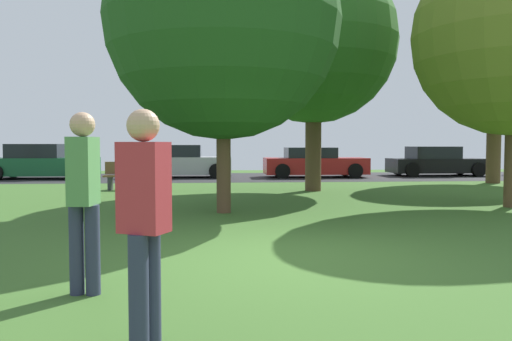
{
  "coord_description": "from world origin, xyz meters",
  "views": [
    {
      "loc": [
        -0.94,
        -6.42,
        1.46
      ],
      "look_at": [
        0.0,
        5.16,
        0.86
      ],
      "focal_mm": 35.49,
      "sensor_mm": 36.0,
      "label": 1
    }
  ],
  "objects_px": {
    "oak_tree_right": "(496,64)",
    "park_bench": "(130,175)",
    "parked_car_black": "(436,162)",
    "person_walking": "(84,193)",
    "oak_tree_left": "(314,41)",
    "person_catcher": "(144,218)",
    "parked_car_green": "(41,163)",
    "parked_car_red": "(314,163)",
    "oak_tree_center": "(223,22)",
    "parked_car_silver": "(181,163)"
  },
  "relations": [
    {
      "from": "oak_tree_right",
      "to": "park_bench",
      "type": "bearing_deg",
      "value": -172.44
    },
    {
      "from": "parked_car_black",
      "to": "person_walking",
      "type": "bearing_deg",
      "value": -123.0
    },
    {
      "from": "person_walking",
      "to": "parked_car_black",
      "type": "xyz_separation_m",
      "value": [
        11.54,
        17.77,
        -0.37
      ]
    },
    {
      "from": "parked_car_black",
      "to": "oak_tree_left",
      "type": "bearing_deg",
      "value": -135.41
    },
    {
      "from": "person_catcher",
      "to": "parked_car_black",
      "type": "relative_size",
      "value": 0.39
    },
    {
      "from": "oak_tree_right",
      "to": "parked_car_black",
      "type": "bearing_deg",
      "value": 92.48
    },
    {
      "from": "person_catcher",
      "to": "parked_car_green",
      "type": "bearing_deg",
      "value": -44.58
    },
    {
      "from": "oak_tree_left",
      "to": "person_catcher",
      "type": "height_order",
      "value": "oak_tree_left"
    },
    {
      "from": "parked_car_red",
      "to": "parked_car_green",
      "type": "bearing_deg",
      "value": -179.68
    },
    {
      "from": "oak_tree_center",
      "to": "park_bench",
      "type": "bearing_deg",
      "value": 117.12
    },
    {
      "from": "parked_car_red",
      "to": "parked_car_black",
      "type": "relative_size",
      "value": 1.03
    },
    {
      "from": "person_catcher",
      "to": "parked_car_red",
      "type": "bearing_deg",
      "value": -79.65
    },
    {
      "from": "oak_tree_center",
      "to": "oak_tree_right",
      "type": "bearing_deg",
      "value": 35.97
    },
    {
      "from": "parked_car_black",
      "to": "park_bench",
      "type": "height_order",
      "value": "parked_car_black"
    },
    {
      "from": "parked_car_green",
      "to": "oak_tree_right",
      "type": "bearing_deg",
      "value": -12.23
    },
    {
      "from": "person_walking",
      "to": "oak_tree_center",
      "type": "bearing_deg",
      "value": -6.8
    },
    {
      "from": "parked_car_green",
      "to": "person_walking",
      "type": "bearing_deg",
      "value": -70.41
    },
    {
      "from": "oak_tree_right",
      "to": "parked_car_red",
      "type": "height_order",
      "value": "oak_tree_right"
    },
    {
      "from": "parked_car_silver",
      "to": "oak_tree_left",
      "type": "bearing_deg",
      "value": -56.31
    },
    {
      "from": "park_bench",
      "to": "person_catcher",
      "type": "bearing_deg",
      "value": 99.85
    },
    {
      "from": "oak_tree_center",
      "to": "person_walking",
      "type": "relative_size",
      "value": 3.67
    },
    {
      "from": "oak_tree_left",
      "to": "park_bench",
      "type": "xyz_separation_m",
      "value": [
        -5.81,
        0.84,
        -4.21
      ]
    },
    {
      "from": "oak_tree_right",
      "to": "person_catcher",
      "type": "relative_size",
      "value": 4.08
    },
    {
      "from": "oak_tree_left",
      "to": "person_catcher",
      "type": "distance_m",
      "value": 13.14
    },
    {
      "from": "oak_tree_center",
      "to": "parked_car_green",
      "type": "relative_size",
      "value": 1.46
    },
    {
      "from": "oak_tree_center",
      "to": "person_walking",
      "type": "distance_m",
      "value": 6.71
    },
    {
      "from": "person_catcher",
      "to": "park_bench",
      "type": "height_order",
      "value": "person_catcher"
    },
    {
      "from": "oak_tree_right",
      "to": "person_walking",
      "type": "bearing_deg",
      "value": -131.48
    },
    {
      "from": "oak_tree_left",
      "to": "person_walking",
      "type": "height_order",
      "value": "oak_tree_left"
    },
    {
      "from": "oak_tree_left",
      "to": "parked_car_black",
      "type": "relative_size",
      "value": 1.65
    },
    {
      "from": "oak_tree_center",
      "to": "parked_car_silver",
      "type": "relative_size",
      "value": 1.53
    },
    {
      "from": "person_catcher",
      "to": "parked_car_silver",
      "type": "height_order",
      "value": "person_catcher"
    },
    {
      "from": "person_catcher",
      "to": "parked_car_silver",
      "type": "distance_m",
      "value": 18.94
    },
    {
      "from": "oak_tree_right",
      "to": "parked_car_black",
      "type": "xyz_separation_m",
      "value": [
        -0.19,
        4.5,
        -3.85
      ]
    },
    {
      "from": "person_catcher",
      "to": "oak_tree_center",
      "type": "bearing_deg",
      "value": -70.28
    },
    {
      "from": "parked_car_green",
      "to": "parked_car_red",
      "type": "height_order",
      "value": "parked_car_green"
    },
    {
      "from": "parked_car_silver",
      "to": "person_walking",
      "type": "bearing_deg",
      "value": -89.31
    },
    {
      "from": "oak_tree_right",
      "to": "person_walking",
      "type": "distance_m",
      "value": 18.05
    },
    {
      "from": "oak_tree_right",
      "to": "person_walking",
      "type": "xyz_separation_m",
      "value": [
        -11.73,
        -13.27,
        -3.48
      ]
    },
    {
      "from": "oak_tree_center",
      "to": "parked_car_red",
      "type": "relative_size",
      "value": 1.44
    },
    {
      "from": "parked_car_silver",
      "to": "parked_car_green",
      "type": "bearing_deg",
      "value": -176.43
    },
    {
      "from": "oak_tree_left",
      "to": "park_bench",
      "type": "height_order",
      "value": "oak_tree_left"
    },
    {
      "from": "oak_tree_left",
      "to": "parked_car_red",
      "type": "height_order",
      "value": "oak_tree_left"
    },
    {
      "from": "oak_tree_left",
      "to": "parked_car_red",
      "type": "relative_size",
      "value": 1.61
    },
    {
      "from": "oak_tree_left",
      "to": "parked_car_red",
      "type": "distance_m",
      "value": 7.8
    },
    {
      "from": "oak_tree_right",
      "to": "oak_tree_center",
      "type": "relative_size",
      "value": 1.07
    },
    {
      "from": "person_walking",
      "to": "park_bench",
      "type": "distance_m",
      "value": 11.62
    },
    {
      "from": "parked_car_red",
      "to": "parked_car_black",
      "type": "xyz_separation_m",
      "value": [
        5.87,
        0.57,
        0.01
      ]
    },
    {
      "from": "oak_tree_center",
      "to": "parked_car_green",
      "type": "height_order",
      "value": "oak_tree_center"
    },
    {
      "from": "person_catcher",
      "to": "parked_car_silver",
      "type": "xyz_separation_m",
      "value": [
        -0.98,
        18.91,
        -0.29
      ]
    }
  ]
}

